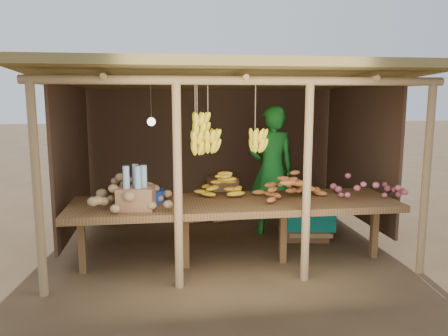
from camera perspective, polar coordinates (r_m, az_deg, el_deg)
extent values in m
plane|color=brown|center=(6.37, 0.00, -9.36)|extent=(60.00, 60.00, 0.00)
cylinder|color=tan|center=(4.74, -23.22, -2.84)|extent=(0.09, 0.09, 2.20)
cylinder|color=tan|center=(5.45, 24.88, -1.48)|extent=(0.09, 0.09, 2.20)
cylinder|color=tan|center=(7.64, -17.45, 1.79)|extent=(0.09, 0.09, 2.20)
cylinder|color=tan|center=(8.10, 13.35, 2.36)|extent=(0.09, 0.09, 2.20)
cylinder|color=tan|center=(4.58, -6.05, -2.54)|extent=(0.09, 0.09, 2.20)
cylinder|color=tan|center=(4.83, 10.79, -2.04)|extent=(0.09, 0.09, 2.20)
cylinder|color=tan|center=(4.57, 2.70, 11.35)|extent=(4.40, 0.09, 0.09)
cylinder|color=tan|center=(7.53, -1.63, 10.50)|extent=(4.40, 0.09, 0.09)
cube|color=olive|center=(6.05, 0.00, 11.68)|extent=(4.70, 3.50, 0.28)
cube|color=#4D3423|center=(7.55, -1.58, 2.97)|extent=(4.20, 0.04, 1.98)
cube|color=#4D3423|center=(6.36, -19.18, 1.29)|extent=(0.04, 2.40, 1.98)
cube|color=#4D3423|center=(6.89, 17.16, 1.96)|extent=(0.04, 2.40, 1.98)
cube|color=brown|center=(5.26, 1.46, -4.76)|extent=(3.90, 1.05, 0.08)
cube|color=brown|center=(5.39, -18.07, -9.31)|extent=(0.08, 0.08, 0.72)
cube|color=brown|center=(5.31, -5.04, -9.16)|extent=(0.08, 0.08, 0.72)
cube|color=brown|center=(5.50, 7.70, -8.56)|extent=(0.08, 0.08, 0.72)
cube|color=brown|center=(5.93, 19.04, -7.67)|extent=(0.08, 0.08, 0.72)
cylinder|color=navy|center=(5.27, -10.06, -3.61)|extent=(0.41, 0.41, 0.14)
cube|color=#9B6C45|center=(4.95, -11.42, -3.86)|extent=(0.43, 0.36, 0.25)
imported|color=#197424|center=(6.54, 6.23, -0.28)|extent=(0.74, 0.52, 1.92)
cube|color=brown|center=(6.50, 10.58, -6.57)|extent=(0.68, 0.61, 0.56)
cube|color=#0B7F6E|center=(6.42, 10.66, -3.93)|extent=(0.76, 0.68, 0.06)
cube|color=#9B6C45|center=(7.32, -0.17, -5.32)|extent=(0.52, 0.47, 0.35)
cube|color=#9B6C45|center=(7.24, -0.18, -2.63)|extent=(0.52, 0.47, 0.35)
cube|color=#9B6C45|center=(7.27, -3.97, -5.45)|extent=(0.52, 0.47, 0.35)
ellipsoid|color=#4D3423|center=(7.45, -14.60, -4.85)|extent=(0.44, 0.44, 0.59)
ellipsoid|color=#4D3423|center=(7.41, -11.52, -4.81)|extent=(0.44, 0.44, 0.59)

